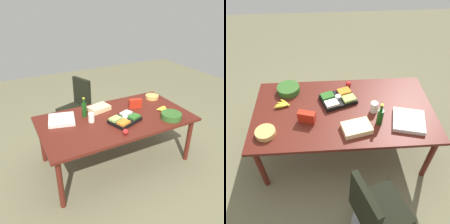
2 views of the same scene
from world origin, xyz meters
The scene contains 13 objects.
ground_plane centered at (0.00, 0.00, 0.00)m, with size 10.00×10.00×0.00m, color #6E6A4C.
conference_table centered at (0.00, 0.00, 0.70)m, with size 2.21×1.19×0.77m.
office_chair centered at (-0.23, 1.14, 0.40)m, with size 0.62×0.62×1.02m.
mayo_jar centered at (-0.36, 0.05, 0.84)m, with size 0.09×0.09×0.14m, color white.
chip_bag_red centered at (0.44, 0.16, 0.84)m, with size 0.20×0.08×0.14m, color red.
sheet_cake centered at (-0.12, 0.34, 0.81)m, with size 0.32×0.22×0.07m, color beige.
pizza_box centered at (-0.73, 0.26, 0.80)m, with size 0.36×0.36×0.05m, color silver.
chip_bowl centered at (0.89, 0.33, 0.80)m, with size 0.22×0.22×0.06m, color #D9A857.
apple_red centered at (-0.10, -0.45, 0.81)m, with size 0.08×0.08×0.08m, color red.
banana_bunch centered at (0.75, -0.12, 0.80)m, with size 0.21×0.17×0.04m.
veggie_tray centered at (0.06, -0.17, 0.81)m, with size 0.49×0.42×0.09m.
wine_bottle centered at (-0.39, 0.25, 0.88)m, with size 0.07×0.07×0.30m.
salad_bowl centered at (0.70, -0.39, 0.81)m, with size 0.29×0.29×0.09m, color #315E23.
Camera 2 is at (0.20, 2.01, 2.74)m, focal length 36.82 mm.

